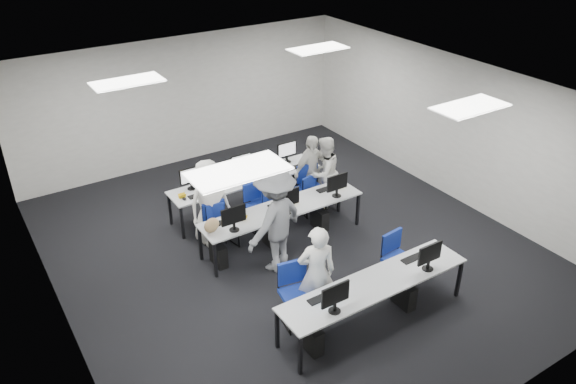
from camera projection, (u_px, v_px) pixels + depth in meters
room at (289, 175)px, 9.78m from camera, size 9.00×9.02×3.00m
ceiling_panels at (289, 93)px, 9.06m from camera, size 5.20×4.60×0.02m
desk_front at (375, 285)px, 8.42m from camera, size 3.20×0.70×0.73m
desk_mid at (283, 210)px, 10.33m from camera, size 3.20×0.70×0.73m
desk_back at (246, 180)px, 11.35m from camera, size 3.20×0.70×0.73m
equipment_front at (365, 307)px, 8.47m from camera, size 2.51×0.41×1.19m
equipment_mid at (275, 228)px, 10.38m from camera, size 2.91×0.41×1.19m
equipment_back at (254, 191)px, 11.62m from camera, size 2.91×0.41×1.19m
chair_0 at (297, 304)px, 8.59m from camera, size 0.57×0.60×0.99m
chair_1 at (398, 269)px, 9.41m from camera, size 0.51×0.55×0.94m
chair_2 at (223, 234)px, 10.37m from camera, size 0.51×0.54×0.87m
chair_3 at (258, 215)px, 10.95m from camera, size 0.45×0.49×0.91m
chair_4 at (311, 198)px, 11.49m from camera, size 0.54×0.58×0.97m
chair_5 at (214, 226)px, 10.60m from camera, size 0.57×0.59×0.87m
chair_6 at (266, 208)px, 11.15m from camera, size 0.49×0.53×0.93m
chair_7 at (302, 198)px, 11.56m from camera, size 0.49×0.52×0.83m
handbag at (212, 225)px, 9.55m from camera, size 0.35×0.28×0.25m
student_0 at (316, 273)px, 8.46m from camera, size 0.69×0.58×1.63m
student_1 at (324, 173)px, 11.46m from camera, size 0.86×0.73×1.54m
student_2 at (209, 202)px, 10.31m from camera, size 0.86×0.61×1.65m
student_3 at (311, 171)px, 11.52m from camera, size 0.97×0.56×1.55m
photographer at (275, 220)px, 9.50m from camera, size 1.41×1.08×1.93m
dslr_camera at (266, 162)px, 9.09m from camera, size 0.19×0.22×0.10m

